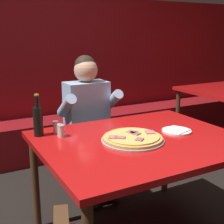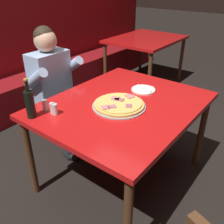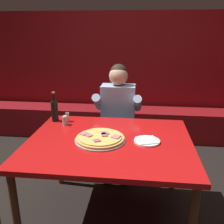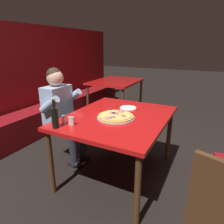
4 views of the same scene
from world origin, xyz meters
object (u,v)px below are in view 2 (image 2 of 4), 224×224
(diner_seated_blue_shirt, at_px, (57,87))
(background_dining_table, at_px, (146,43))
(beer_bottle, at_px, (30,103))
(shaker_parmesan, at_px, (45,106))
(plate_white_paper, at_px, (143,90))
(shaker_black_pepper, at_px, (55,110))
(main_dining_table, at_px, (123,111))
(pizza, at_px, (119,104))
(shaker_red_pepper_flakes, at_px, (52,109))

(diner_seated_blue_shirt, xyz_separation_m, background_dining_table, (2.13, 0.27, -0.01))
(beer_bottle, distance_m, shaker_parmesan, 0.14)
(plate_white_paper, relative_size, shaker_black_pepper, 2.44)
(plate_white_paper, xyz_separation_m, shaker_parmesan, (-0.77, 0.39, 0.03))
(main_dining_table, relative_size, plate_white_paper, 6.36)
(main_dining_table, height_order, pizza, pizza)
(background_dining_table, bearing_deg, main_dining_table, -153.47)
(shaker_red_pepper_flakes, xyz_separation_m, diner_seated_blue_shirt, (0.45, 0.49, -0.11))
(shaker_parmesan, bearing_deg, diner_seated_blue_shirt, 41.98)
(shaker_parmesan, height_order, background_dining_table, shaker_parmesan)
(plate_white_paper, height_order, shaker_black_pepper, shaker_black_pepper)
(pizza, bearing_deg, main_dining_table, 9.78)
(pizza, distance_m, beer_bottle, 0.65)
(pizza, relative_size, shaker_black_pepper, 4.82)
(shaker_parmesan, bearing_deg, background_dining_table, 14.63)
(pizza, distance_m, background_dining_table, 2.44)
(shaker_parmesan, distance_m, shaker_red_pepper_flakes, 0.08)
(shaker_parmesan, height_order, diner_seated_blue_shirt, diner_seated_blue_shirt)
(main_dining_table, height_order, plate_white_paper, plate_white_paper)
(pizza, xyz_separation_m, diner_seated_blue_shirt, (0.06, 0.81, -0.09))
(pizza, bearing_deg, shaker_red_pepper_flakes, 140.47)
(shaker_parmesan, xyz_separation_m, diner_seated_blue_shirt, (0.45, 0.41, -0.11))
(main_dining_table, relative_size, pizza, 3.22)
(pizza, distance_m, shaker_black_pepper, 0.48)
(shaker_black_pepper, bearing_deg, main_dining_table, -31.36)
(beer_bottle, xyz_separation_m, shaker_parmesan, (0.12, 0.00, -0.07))
(main_dining_table, bearing_deg, shaker_red_pepper_flakes, 146.20)
(diner_seated_blue_shirt, height_order, background_dining_table, diner_seated_blue_shirt)
(shaker_red_pepper_flakes, relative_size, diner_seated_blue_shirt, 0.07)
(shaker_parmesan, xyz_separation_m, background_dining_table, (2.58, 0.67, -0.12))
(beer_bottle, distance_m, shaker_black_pepper, 0.18)
(plate_white_paper, bearing_deg, main_dining_table, 179.92)
(plate_white_paper, distance_m, shaker_parmesan, 0.86)
(main_dining_table, relative_size, diner_seated_blue_shirt, 1.05)
(pizza, xyz_separation_m, shaker_black_pepper, (-0.39, 0.29, 0.02))
(beer_bottle, bearing_deg, diner_seated_blue_shirt, 35.33)
(pizza, bearing_deg, shaker_black_pepper, 142.98)
(shaker_red_pepper_flakes, bearing_deg, pizza, -39.53)
(shaker_black_pepper, bearing_deg, plate_white_paper, -20.09)
(plate_white_paper, bearing_deg, diner_seated_blue_shirt, 111.49)
(pizza, bearing_deg, diner_seated_blue_shirt, 85.42)
(beer_bottle, height_order, background_dining_table, beer_bottle)
(shaker_parmesan, distance_m, background_dining_table, 2.67)
(pizza, height_order, plate_white_paper, pizza)
(main_dining_table, distance_m, plate_white_paper, 0.32)
(shaker_parmesan, bearing_deg, main_dining_table, -39.93)
(plate_white_paper, height_order, shaker_red_pepper_flakes, shaker_red_pepper_flakes)
(beer_bottle, xyz_separation_m, diner_seated_blue_shirt, (0.58, 0.41, -0.18))
(plate_white_paper, relative_size, diner_seated_blue_shirt, 0.16)
(background_dining_table, bearing_deg, beer_bottle, -166.00)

